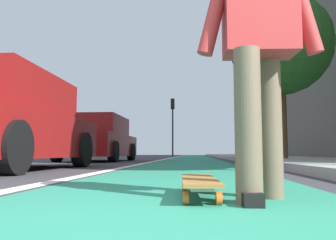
{
  "coord_description": "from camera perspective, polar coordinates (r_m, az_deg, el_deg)",
  "views": [
    {
      "loc": [
        -0.92,
        -0.14,
        0.27
      ],
      "look_at": [
        10.96,
        0.8,
        1.39
      ],
      "focal_mm": 37.44,
      "sensor_mm": 36.0,
      "label": 1
    }
  ],
  "objects": [
    {
      "name": "ground_plane",
      "position": [
        10.92,
        3.81,
        -6.78
      ],
      "size": [
        80.0,
        80.0,
        0.0
      ],
      "primitive_type": "plane",
      "color": "#38383D"
    },
    {
      "name": "bike_lane_paint",
      "position": [
        24.92,
        4.21,
        -5.99
      ],
      "size": [
        56.0,
        2.07,
        0.0
      ],
      "primitive_type": "cube",
      "color": "#288466",
      "rests_on": "ground"
    },
    {
      "name": "lane_stripe_white",
      "position": [
        20.96,
        0.9,
        -6.12
      ],
      "size": [
        52.0,
        0.16,
        0.01
      ],
      "primitive_type": "cube",
      "color": "silver",
      "rests_on": "ground"
    },
    {
      "name": "sidewalk_curb",
      "position": [
        19.14,
        13.33,
        -5.87
      ],
      "size": [
        52.0,
        3.2,
        0.12
      ],
      "primitive_type": "cube",
      "color": "#9E9B93",
      "rests_on": "ground"
    },
    {
      "name": "building_facade",
      "position": [
        24.46,
        18.55,
        9.56
      ],
      "size": [
        40.0,
        1.2,
        12.93
      ],
      "primitive_type": "cube",
      "color": "#5F584E",
      "rests_on": "ground"
    },
    {
      "name": "skateboard",
      "position": [
        2.14,
        5.09,
        -10.0
      ],
      "size": [
        0.85,
        0.24,
        0.11
      ],
      "color": "orange",
      "rests_on": "ground"
    },
    {
      "name": "skater_person",
      "position": [
        2.12,
        14.56,
        13.24
      ],
      "size": [
        0.47,
        0.72,
        1.64
      ],
      "color": "brown",
      "rests_on": "ground"
    },
    {
      "name": "parked_car_near",
      "position": [
        6.1,
        -25.14,
        -0.62
      ],
      "size": [
        4.18,
        1.9,
        1.49
      ],
      "color": "maroon",
      "rests_on": "ground"
    },
    {
      "name": "parked_car_mid",
      "position": [
        11.82,
        -11.32,
        -3.18
      ],
      "size": [
        4.41,
        1.94,
        1.47
      ],
      "color": "maroon",
      "rests_on": "ground"
    },
    {
      "name": "traffic_light",
      "position": [
        26.54,
        0.76,
        0.57
      ],
      "size": [
        0.33,
        0.28,
        4.39
      ],
      "color": "#2D2D2D",
      "rests_on": "ground"
    },
    {
      "name": "street_tree_mid",
      "position": [
        11.03,
        17.86,
        11.53
      ],
      "size": [
        2.96,
        2.96,
        4.92
      ],
      "color": "brown",
      "rests_on": "ground"
    },
    {
      "name": "pedestrian_distant",
      "position": [
        15.49,
        13.13,
        -2.66
      ],
      "size": [
        0.48,
        0.74,
        1.7
      ],
      "color": "brown",
      "rests_on": "ground"
    }
  ]
}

